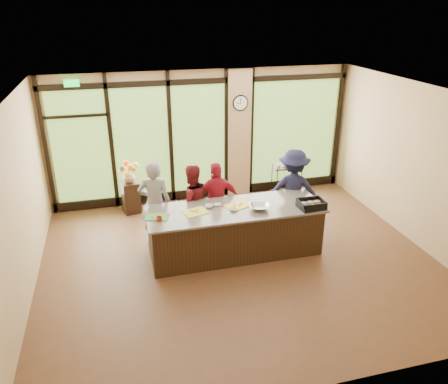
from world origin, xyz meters
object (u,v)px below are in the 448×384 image
cook_left (155,203)px  cook_right (293,190)px  roasting_pan (311,206)px  flower_stand (131,197)px  bar_cart (287,177)px  island_base (235,231)px

cook_left → cook_right: cook_right is taller
roasting_pan → flower_stand: roasting_pan is taller
flower_stand → bar_cart: 3.62m
island_base → flower_stand: bearing=127.9°
island_base → bar_cart: size_ratio=3.41×
cook_right → island_base: bearing=45.1°
flower_stand → bar_cart: size_ratio=0.78×
island_base → flower_stand: (-1.75, 2.25, -0.09)m
island_base → roasting_pan: roasting_pan is taller
island_base → cook_right: cook_right is taller
cook_left → bar_cart: bearing=-146.8°
roasting_pan → bar_cart: roasting_pan is taller
cook_left → cook_right: (2.78, -0.07, 0.01)m
roasting_pan → flower_stand: size_ratio=0.64×
cook_left → flower_stand: 1.62m
cook_left → cook_right: size_ratio=0.99×
roasting_pan → bar_cart: size_ratio=0.50×
cook_right → bar_cart: cook_right is taller
flower_stand → bar_cart: (3.61, -0.20, 0.19)m
flower_stand → cook_right: bearing=-37.0°
roasting_pan → cook_right: bearing=80.8°
bar_cart → roasting_pan: bearing=-96.1°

